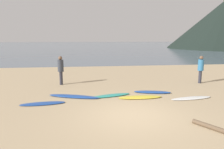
% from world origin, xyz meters
% --- Properties ---
extents(ground_plane, '(120.00, 120.00, 0.20)m').
position_xyz_m(ground_plane, '(0.00, 10.00, -0.10)').
color(ground_plane, tan).
rests_on(ground_plane, ground).
extents(ocean_water, '(140.00, 100.00, 0.01)m').
position_xyz_m(ocean_water, '(0.00, 63.77, 0.00)').
color(ocean_water, slate).
rests_on(ocean_water, ground).
extents(surfboard_0, '(1.99, 0.71, 0.06)m').
position_xyz_m(surfboard_0, '(-3.67, 1.84, 0.03)').
color(surfboard_0, '#1E479E').
rests_on(surfboard_0, ground).
extents(surfboard_1, '(2.62, 1.36, 0.09)m').
position_xyz_m(surfboard_1, '(-2.35, 2.78, 0.05)').
color(surfboard_1, '#1E479E').
rests_on(surfboard_1, ground).
extents(surfboard_2, '(2.11, 1.00, 0.08)m').
position_xyz_m(surfboard_2, '(-0.51, 2.73, 0.04)').
color(surfboard_2, teal).
rests_on(surfboard_2, ground).
extents(surfboard_3, '(2.12, 0.61, 0.09)m').
position_xyz_m(surfboard_3, '(0.87, 2.25, 0.04)').
color(surfboard_3, yellow).
rests_on(surfboard_3, ground).
extents(surfboard_4, '(1.99, 0.92, 0.10)m').
position_xyz_m(surfboard_4, '(1.74, 3.11, 0.05)').
color(surfboard_4, '#1E479E').
rests_on(surfboard_4, ground).
extents(surfboard_5, '(2.18, 0.77, 0.06)m').
position_xyz_m(surfboard_5, '(3.27, 1.82, 0.03)').
color(surfboard_5, white).
rests_on(surfboard_5, ground).
extents(person_0, '(0.36, 0.36, 1.77)m').
position_xyz_m(person_0, '(-3.26, 5.76, 1.05)').
color(person_0, '#2D2D38').
rests_on(person_0, ground).
extents(person_1, '(0.35, 0.35, 1.75)m').
position_xyz_m(person_1, '(5.52, 5.10, 1.03)').
color(person_1, '#2D2D38').
rests_on(person_1, ground).
extents(driftwood_log, '(0.85, 1.28, 0.15)m').
position_xyz_m(driftwood_log, '(2.26, -1.57, 0.08)').
color(driftwood_log, brown).
rests_on(driftwood_log, ground).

